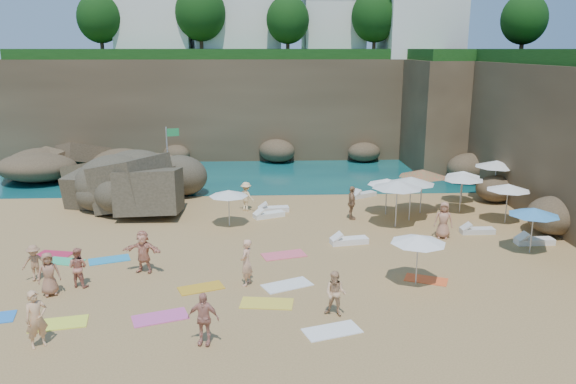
{
  "coord_description": "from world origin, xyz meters",
  "views": [
    {
      "loc": [
        0.65,
        -23.57,
        8.81
      ],
      "look_at": [
        2.0,
        3.0,
        2.0
      ],
      "focal_mm": 35.0,
      "sensor_mm": 36.0,
      "label": 1
    }
  ],
  "objects_px": {
    "lounger_0": "(269,215)",
    "person_stand_1": "(78,267)",
    "person_stand_5": "(122,183)",
    "person_stand_6": "(246,262)",
    "parasol_1": "(387,182)",
    "person_stand_4": "(444,220)",
    "flag_pole": "(169,151)",
    "person_stand_0": "(36,319)",
    "rock_outcrop": "(150,203)",
    "parasol_0": "(229,193)",
    "parasol_2": "(462,176)",
    "person_stand_2": "(246,196)",
    "person_stand_3": "(352,203)"
  },
  "relations": [
    {
      "from": "rock_outcrop",
      "to": "person_stand_2",
      "type": "bearing_deg",
      "value": -17.85
    },
    {
      "from": "rock_outcrop",
      "to": "person_stand_1",
      "type": "height_order",
      "value": "rock_outcrop"
    },
    {
      "from": "person_stand_2",
      "to": "person_stand_3",
      "type": "relative_size",
      "value": 0.91
    },
    {
      "from": "rock_outcrop",
      "to": "person_stand_6",
      "type": "relative_size",
      "value": 4.34
    },
    {
      "from": "person_stand_4",
      "to": "parasol_2",
      "type": "bearing_deg",
      "value": 79.7
    },
    {
      "from": "rock_outcrop",
      "to": "person_stand_5",
      "type": "height_order",
      "value": "person_stand_5"
    },
    {
      "from": "person_stand_0",
      "to": "person_stand_1",
      "type": "relative_size",
      "value": 1.17
    },
    {
      "from": "person_stand_3",
      "to": "person_stand_4",
      "type": "relative_size",
      "value": 1.02
    },
    {
      "from": "person_stand_1",
      "to": "flag_pole",
      "type": "bearing_deg",
      "value": -80.67
    },
    {
      "from": "parasol_1",
      "to": "person_stand_3",
      "type": "height_order",
      "value": "parasol_1"
    },
    {
      "from": "parasol_2",
      "to": "person_stand_6",
      "type": "distance_m",
      "value": 14.89
    },
    {
      "from": "parasol_1",
      "to": "person_stand_6",
      "type": "xyz_separation_m",
      "value": [
        -7.42,
        -9.12,
        -0.92
      ]
    },
    {
      "from": "rock_outcrop",
      "to": "parasol_2",
      "type": "relative_size",
      "value": 3.37
    },
    {
      "from": "lounger_0",
      "to": "person_stand_1",
      "type": "height_order",
      "value": "person_stand_1"
    },
    {
      "from": "lounger_0",
      "to": "person_stand_1",
      "type": "relative_size",
      "value": 1.08
    },
    {
      "from": "flag_pole",
      "to": "parasol_2",
      "type": "relative_size",
      "value": 1.78
    },
    {
      "from": "parasol_1",
      "to": "lounger_0",
      "type": "distance_m",
      "value": 6.63
    },
    {
      "from": "parasol_2",
      "to": "person_stand_1",
      "type": "bearing_deg",
      "value": -153.16
    },
    {
      "from": "rock_outcrop",
      "to": "person_stand_1",
      "type": "xyz_separation_m",
      "value": [
        -0.46,
        -11.91,
        0.78
      ]
    },
    {
      "from": "person_stand_2",
      "to": "person_stand_6",
      "type": "relative_size",
      "value": 0.89
    },
    {
      "from": "person_stand_5",
      "to": "parasol_2",
      "type": "bearing_deg",
      "value": -5.05
    },
    {
      "from": "parasol_2",
      "to": "person_stand_2",
      "type": "distance_m",
      "value": 11.92
    },
    {
      "from": "rock_outcrop",
      "to": "parasol_0",
      "type": "height_order",
      "value": "parasol_0"
    },
    {
      "from": "parasol_0",
      "to": "person_stand_4",
      "type": "relative_size",
      "value": 1.13
    },
    {
      "from": "person_stand_0",
      "to": "person_stand_2",
      "type": "height_order",
      "value": "person_stand_0"
    },
    {
      "from": "flag_pole",
      "to": "parasol_1",
      "type": "xyz_separation_m",
      "value": [
        12.43,
        -5.3,
        -0.83
      ]
    },
    {
      "from": "flag_pole",
      "to": "person_stand_1",
      "type": "relative_size",
      "value": 2.69
    },
    {
      "from": "flag_pole",
      "to": "person_stand_2",
      "type": "relative_size",
      "value": 2.56
    },
    {
      "from": "lounger_0",
      "to": "person_stand_0",
      "type": "relative_size",
      "value": 0.93
    },
    {
      "from": "person_stand_0",
      "to": "person_stand_3",
      "type": "xyz_separation_m",
      "value": [
        11.62,
        12.6,
        -0.01
      ]
    },
    {
      "from": "flag_pole",
      "to": "parasol_1",
      "type": "bearing_deg",
      "value": -23.11
    },
    {
      "from": "flag_pole",
      "to": "parasol_0",
      "type": "bearing_deg",
      "value": -60.26
    },
    {
      "from": "parasol_1",
      "to": "person_stand_6",
      "type": "height_order",
      "value": "parasol_1"
    },
    {
      "from": "parasol_2",
      "to": "lounger_0",
      "type": "relative_size",
      "value": 1.4
    },
    {
      "from": "lounger_0",
      "to": "person_stand_1",
      "type": "xyz_separation_m",
      "value": [
        -7.39,
        -8.71,
        0.65
      ]
    },
    {
      "from": "person_stand_3",
      "to": "person_stand_5",
      "type": "height_order",
      "value": "person_stand_3"
    },
    {
      "from": "person_stand_2",
      "to": "lounger_0",
      "type": "bearing_deg",
      "value": 168.07
    },
    {
      "from": "rock_outcrop",
      "to": "person_stand_0",
      "type": "relative_size",
      "value": 4.36
    },
    {
      "from": "parasol_2",
      "to": "person_stand_4",
      "type": "xyz_separation_m",
      "value": [
        -2.31,
        -4.2,
        -1.16
      ]
    },
    {
      "from": "person_stand_0",
      "to": "lounger_0",
      "type": "bearing_deg",
      "value": 22.52
    },
    {
      "from": "person_stand_4",
      "to": "person_stand_5",
      "type": "height_order",
      "value": "person_stand_4"
    },
    {
      "from": "person_stand_1",
      "to": "person_stand_2",
      "type": "distance_m",
      "value": 11.81
    },
    {
      "from": "lounger_0",
      "to": "person_stand_0",
      "type": "distance_m",
      "value": 15.06
    },
    {
      "from": "parasol_2",
      "to": "parasol_1",
      "type": "bearing_deg",
      "value": -177.86
    },
    {
      "from": "parasol_2",
      "to": "person_stand_4",
      "type": "distance_m",
      "value": 4.93
    },
    {
      "from": "parasol_2",
      "to": "person_stand_5",
      "type": "xyz_separation_m",
      "value": [
        -19.4,
        4.24,
        -1.17
      ]
    },
    {
      "from": "person_stand_6",
      "to": "lounger_0",
      "type": "bearing_deg",
      "value": -166.75
    },
    {
      "from": "flag_pole",
      "to": "person_stand_3",
      "type": "distance_m",
      "value": 12.2
    },
    {
      "from": "person_stand_5",
      "to": "person_stand_6",
      "type": "xyz_separation_m",
      "value": [
        7.81,
        -13.52,
        0.04
      ]
    },
    {
      "from": "parasol_1",
      "to": "person_stand_4",
      "type": "height_order",
      "value": "parasol_1"
    }
  ]
}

